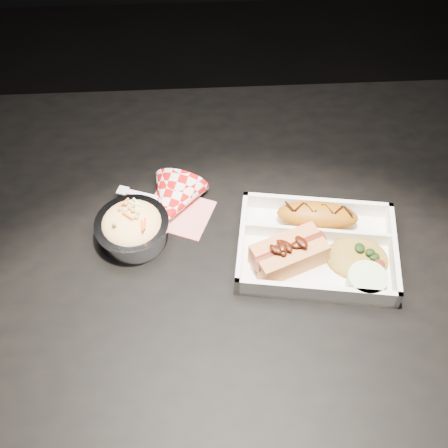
{
  "coord_description": "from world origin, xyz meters",
  "views": [
    {
      "loc": [
        -0.07,
        -0.55,
        1.5
      ],
      "look_at": [
        -0.04,
        -0.01,
        0.81
      ],
      "focal_mm": 45.0,
      "sensor_mm": 36.0,
      "label": 1
    }
  ],
  "objects_px": {
    "dining_table": "(246,270)",
    "foil_coleslaw_cup": "(132,227)",
    "napkin_fork": "(172,204)",
    "hotdog": "(289,253)",
    "fried_pastry": "(317,216)",
    "food_tray": "(316,249)"
  },
  "relations": [
    {
      "from": "dining_table",
      "to": "foil_coleslaw_cup",
      "type": "distance_m",
      "value": 0.22
    },
    {
      "from": "dining_table",
      "to": "napkin_fork",
      "type": "distance_m",
      "value": 0.18
    },
    {
      "from": "hotdog",
      "to": "dining_table",
      "type": "bearing_deg",
      "value": 116.94
    },
    {
      "from": "dining_table",
      "to": "hotdog",
      "type": "height_order",
      "value": "hotdog"
    },
    {
      "from": "fried_pastry",
      "to": "dining_table",
      "type": "bearing_deg",
      "value": -168.94
    },
    {
      "from": "food_tray",
      "to": "fried_pastry",
      "type": "height_order",
      "value": "fried_pastry"
    },
    {
      "from": "hotdog",
      "to": "foil_coleslaw_cup",
      "type": "xyz_separation_m",
      "value": [
        -0.25,
        0.07,
        -0.0
      ]
    },
    {
      "from": "food_tray",
      "to": "napkin_fork",
      "type": "relative_size",
      "value": 1.58
    },
    {
      "from": "hotdog",
      "to": "napkin_fork",
      "type": "xyz_separation_m",
      "value": [
        -0.18,
        0.12,
        -0.02
      ]
    },
    {
      "from": "fried_pastry",
      "to": "napkin_fork",
      "type": "height_order",
      "value": "napkin_fork"
    },
    {
      "from": "dining_table",
      "to": "hotdog",
      "type": "bearing_deg",
      "value": -40.94
    },
    {
      "from": "dining_table",
      "to": "food_tray",
      "type": "bearing_deg",
      "value": -16.44
    },
    {
      "from": "napkin_fork",
      "to": "food_tray",
      "type": "bearing_deg",
      "value": -4.09
    },
    {
      "from": "hotdog",
      "to": "foil_coleslaw_cup",
      "type": "height_order",
      "value": "foil_coleslaw_cup"
    },
    {
      "from": "food_tray",
      "to": "foil_coleslaw_cup",
      "type": "distance_m",
      "value": 0.3
    },
    {
      "from": "dining_table",
      "to": "food_tray",
      "type": "height_order",
      "value": "food_tray"
    },
    {
      "from": "food_tray",
      "to": "dining_table",
      "type": "bearing_deg",
      "value": 172.36
    },
    {
      "from": "fried_pastry",
      "to": "hotdog",
      "type": "distance_m",
      "value": 0.09
    },
    {
      "from": "hotdog",
      "to": "fried_pastry",
      "type": "bearing_deg",
      "value": 30.32
    },
    {
      "from": "dining_table",
      "to": "foil_coleslaw_cup",
      "type": "relative_size",
      "value": 9.95
    },
    {
      "from": "food_tray",
      "to": "fried_pastry",
      "type": "xyz_separation_m",
      "value": [
        0.01,
        0.05,
        0.02
      ]
    },
    {
      "from": "dining_table",
      "to": "fried_pastry",
      "type": "height_order",
      "value": "fried_pastry"
    }
  ]
}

